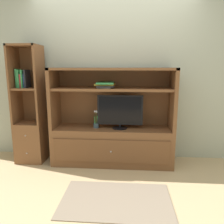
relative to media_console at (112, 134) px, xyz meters
name	(u,v)px	position (x,y,z in m)	size (l,w,h in m)	color
ground_plane	(110,174)	(0.00, -0.41, -0.46)	(8.00, 8.00, 0.00)	tan
painted_rear_wall	(114,71)	(0.00, 0.34, 0.94)	(6.00, 0.10, 2.80)	#ADB29E
area_rug	(116,200)	(0.12, -1.01, -0.45)	(1.21, 0.75, 0.01)	gray
media_console	(112,134)	(0.00, 0.00, 0.00)	(1.80, 0.52, 1.44)	brown
tv_monitor	(120,111)	(0.12, -0.04, 0.36)	(0.67, 0.22, 0.50)	black
potted_plant	(96,123)	(-0.24, -0.03, 0.17)	(0.08, 0.09, 0.27)	#384C56
magazine_stack	(105,85)	(-0.10, -0.01, 0.74)	(0.29, 0.34, 0.08)	silver
bookshelf_tall	(31,124)	(-1.27, 0.00, 0.13)	(0.42, 0.40, 1.77)	brown
upright_book_row	(23,79)	(-1.34, -0.01, 0.82)	(0.17, 0.18, 0.27)	#338C4C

